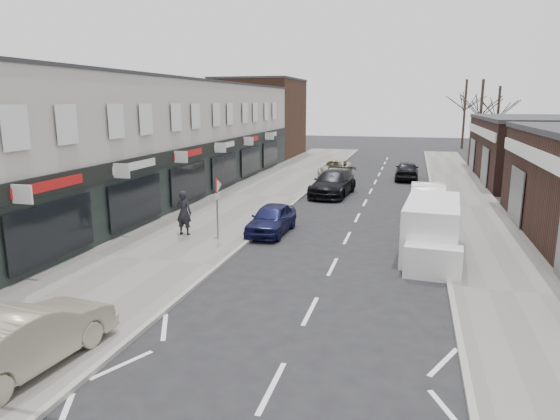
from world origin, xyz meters
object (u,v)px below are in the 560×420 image
Objects in this scene: sedan_on_pavement at (25,338)px; parked_car_left_a at (272,219)px; warning_sign at (218,191)px; white_van at (431,231)px; parked_car_right_b at (407,170)px; pedestrian at (184,213)px; parked_car_left_c at (335,168)px; parked_car_left_b at (333,183)px; parked_car_right_a at (427,197)px.

sedan_on_pavement is 1.10× the size of parked_car_left_a.
warning_sign is 10.88m from sedan_on_pavement.
parked_car_right_b is (-1.20, 19.41, -0.29)m from white_van.
pedestrian is 19.93m from parked_car_left_c.
sedan_on_pavement is 12.89m from parked_car_left_a.
parked_car_left_b is at bearing 76.01° from warning_sign.
parked_car_left_b is (3.10, 22.67, -0.04)m from sedan_on_pavement.
warning_sign is 0.58× the size of parked_car_left_c.
parked_car_left_a is at bearing -151.67° from pedestrian.
warning_sign reaches higher than parked_car_right_b.
pedestrian reaches higher than parked_car_left_a.
parked_car_right_a is at bearing -26.96° from parked_car_left_b.
pedestrian is 13.12m from parked_car_right_a.
parked_car_right_a reaches higher than parked_car_right_b.
pedestrian is 12.48m from parked_car_left_b.
white_van is 7.02m from parked_car_left_a.
parked_car_right_a is at bearing -108.35° from sedan_on_pavement.
parked_car_left_b reaches higher than parked_car_left_c.
sedan_on_pavement is 0.86× the size of parked_car_right_a.
warning_sign is 0.48× the size of white_van.
parked_car_right_a is at bearing 44.90° from parked_car_left_a.
sedan_on_pavement is 0.79× the size of parked_car_left_b.
parked_car_left_b is at bearing -108.81° from pedestrian.
parked_car_left_b is at bearing -81.15° from parked_car_left_c.
parked_car_left_a is at bearing 47.97° from warning_sign.
pedestrian is at bearing 169.50° from warning_sign.
white_van is 1.33× the size of parked_car_right_b.
sedan_on_pavement is 30.77m from parked_car_left_c.
sedan_on_pavement is 11.23m from pedestrian.
parked_car_left_a is (1.90, 12.75, -0.16)m from sedan_on_pavement.
parked_car_right_b is at bearing 65.18° from parked_car_left_b.
parked_car_left_c is (3.60, 19.59, -0.45)m from pedestrian.
parked_car_left_b is at bearing -91.63° from sedan_on_pavement.
warning_sign is 0.64× the size of parked_car_right_b.
pedestrian is at bearing 64.67° from parked_car_right_b.
sedan_on_pavement is at bearing -90.73° from warning_sign.
warning_sign is at bearing 69.32° from parked_car_right_b.
warning_sign reaches higher than parked_car_left_b.
parked_car_left_a is (1.76, 1.95, -1.54)m from warning_sign.
warning_sign is at bearing -174.34° from white_van.
pedestrian reaches higher than parked_car_right_a.
parked_car_left_a is 17.96m from parked_car_left_c.
parked_car_left_c is 5.50m from parked_car_right_b.
parked_car_right_b is (7.50, 30.44, -0.11)m from sedan_on_pavement.
white_van reaches higher than sedan_on_pavement.
warning_sign is at bearing 172.77° from pedestrian.
pedestrian is (-1.73, 0.32, -1.11)m from warning_sign.
sedan_on_pavement reaches higher than parked_car_left_c.
parked_car_left_c is (-1.09, 8.04, -0.13)m from parked_car_left_b.
parked_car_left_a is 9.40m from parked_car_right_a.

